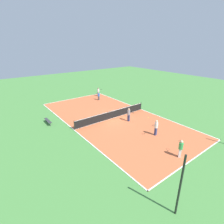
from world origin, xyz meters
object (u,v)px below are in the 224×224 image
tennis_ball_left_sideline (148,117)px  player_far_white (156,127)px  bench (48,121)px  tennis_ball_right_alley (165,120)px  player_near_blue (99,96)px  player_near_white (98,91)px  player_baseline_gray (129,114)px  fence_post_back_right (180,186)px  tennis_net (112,114)px  player_far_green (181,148)px

tennis_ball_left_sideline → player_far_white: bearing=50.5°
bench → tennis_ball_right_alley: (-12.36, 8.16, -0.34)m
bench → player_near_blue: 11.15m
player_near_blue → tennis_ball_left_sideline: 10.67m
tennis_ball_left_sideline → player_near_white: bearing=-91.8°
player_baseline_gray → player_far_white: (0.16, 4.47, 0.02)m
player_baseline_gray → fence_post_back_right: size_ratio=0.42×
tennis_net → player_near_blue: (-2.98, -7.75, 0.22)m
player_far_white → tennis_ball_right_alley: size_ratio=25.87×
player_baseline_gray → player_near_white: 12.43m
player_near_white → tennis_ball_left_sideline: size_ratio=23.28×
player_far_green → player_near_blue: player_far_green is taller
player_baseline_gray → tennis_net: bearing=-160.5°
player_far_white → tennis_ball_left_sideline: bearing=-136.5°
bench → tennis_ball_right_alley: 14.81m
tennis_net → tennis_ball_right_alley: 6.90m
tennis_net → player_far_white: bearing=98.4°
player_far_white → player_near_white: player_far_white is taller
player_far_white → tennis_ball_left_sideline: 4.83m
bench → tennis_ball_left_sideline: 12.94m
player_near_blue → tennis_ball_left_sideline: bearing=-177.3°
player_far_green → tennis_ball_right_alley: bearing=8.4°
player_far_white → player_near_white: bearing=-108.8°
bench → player_far_white: 12.98m
player_near_white → tennis_ball_left_sideline: bearing=-70.1°
bench → player_far_green: (-6.86, 13.81, 0.58)m
tennis_net → bench: 8.10m
player_baseline_gray → player_far_green: (1.57, 8.31, -0.04)m
player_near_blue → player_near_white: player_near_white is taller
player_far_white → player_baseline_gray: bearing=-99.1°
player_far_white → player_near_blue: bearing=-105.1°
player_near_blue → player_near_white: size_ratio=0.88×
player_near_white → player_far_green: bearing=-81.7°
bench → fence_post_back_right: fence_post_back_right is taller
player_near_blue → fence_post_back_right: bearing=155.5°
tennis_ball_left_sideline → player_baseline_gray: bearing=-16.0°
tennis_ball_right_alley → fence_post_back_right: bearing=39.4°
tennis_ball_right_alley → player_near_blue: bearing=-80.6°
tennis_net → bench: (7.32, -3.47, -0.18)m
player_baseline_gray → tennis_ball_right_alley: bearing=46.7°
tennis_ball_left_sideline → tennis_ball_right_alley: 2.13m
player_far_green → player_far_white: bearing=32.3°
player_baseline_gray → tennis_ball_left_sideline: (-2.85, 0.82, -0.96)m
player_baseline_gray → player_near_blue: bearing=159.9°
player_far_green → tennis_ball_left_sideline: size_ratio=24.46×
player_far_green → player_near_blue: (-3.43, -18.09, -0.18)m
tennis_net → player_far_green: size_ratio=6.58×
tennis_ball_right_alley → fence_post_back_right: size_ratio=0.02×
player_far_white → tennis_ball_left_sideline: size_ratio=25.87×
bench → tennis_net: bearing=64.6°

